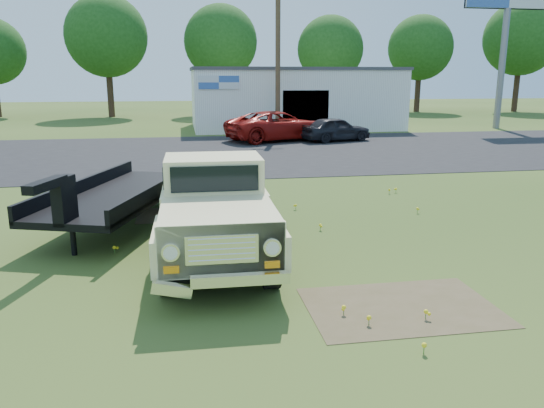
{
  "coord_description": "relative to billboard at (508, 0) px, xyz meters",
  "views": [
    {
      "loc": [
        -1.84,
        -10.37,
        3.6
      ],
      "look_at": [
        0.08,
        1.0,
        0.8
      ],
      "focal_mm": 35.0,
      "sensor_mm": 36.0,
      "label": 1
    }
  ],
  "objects": [
    {
      "name": "asphalt_lot",
      "position": [
        -20.0,
        -9.04,
        -8.54
      ],
      "size": [
        90.0,
        14.0,
        0.02
      ],
      "primitive_type": "cube",
      "color": "black",
      "rests_on": "ground"
    },
    {
      "name": "treeline_e",
      "position": [
        -8.0,
        14.96,
        -2.55
      ],
      "size": [
        6.08,
        6.08,
        9.04
      ],
      "color": "#352218",
      "rests_on": "ground"
    },
    {
      "name": "vintage_pickup_truck",
      "position": [
        -21.27,
        -24.1,
        -7.5
      ],
      "size": [
        2.33,
        5.77,
        2.08
      ],
      "primitive_type": null,
      "rotation": [
        0.0,
        0.0,
        -0.02
      ],
      "color": "beige",
      "rests_on": "ground"
    },
    {
      "name": "billboard",
      "position": [
        0.0,
        0.0,
        0.0
      ],
      "size": [
        6.1,
        0.45,
        11.05
      ],
      "color": "slate",
      "rests_on": "ground"
    },
    {
      "name": "dirt_patch_b",
      "position": [
        -22.0,
        -20.54,
        -8.54
      ],
      "size": [
        2.2,
        1.6,
        0.01
      ],
      "primitive_type": "cube",
      "color": "brown",
      "rests_on": "ground"
    },
    {
      "name": "treeline_d",
      "position": [
        -18.0,
        16.46,
        -1.92
      ],
      "size": [
        6.72,
        6.72,
        10.0
      ],
      "color": "#352218",
      "rests_on": "ground"
    },
    {
      "name": "dark_sedan",
      "position": [
        -13.33,
        -5.58,
        -7.86
      ],
      "size": [
        4.23,
        2.57,
        1.35
      ],
      "primitive_type": "imported",
      "rotation": [
        0.0,
        0.0,
        1.84
      ],
      "color": "black",
      "rests_on": "ground"
    },
    {
      "name": "treeline_g",
      "position": [
        12.0,
        15.96,
        -1.29
      ],
      "size": [
        7.36,
        7.36,
        10.95
      ],
      "color": "#352218",
      "rests_on": "ground"
    },
    {
      "name": "red_pickup",
      "position": [
        -16.48,
        -4.74,
        -7.71
      ],
      "size": [
        6.5,
        4.62,
        1.65
      ],
      "primitive_type": "imported",
      "rotation": [
        0.0,
        0.0,
        1.93
      ],
      "color": "maroon",
      "rests_on": "ground"
    },
    {
      "name": "commercial_building",
      "position": [
        -14.0,
        2.95,
        -6.44
      ],
      "size": [
        14.2,
        8.2,
        4.15
      ],
      "color": "silver",
      "rests_on": "ground"
    },
    {
      "name": "dirt_patch_a",
      "position": [
        -18.5,
        -27.04,
        -8.54
      ],
      "size": [
        3.0,
        2.0,
        0.01
      ],
      "primitive_type": "cube",
      "color": "brown",
      "rests_on": "ground"
    },
    {
      "name": "treeline_f",
      "position": [
        2.0,
        17.46,
        -2.24
      ],
      "size": [
        6.4,
        6.4,
        9.52
      ],
      "color": "#352218",
      "rests_on": "ground"
    },
    {
      "name": "utility_pole_mid",
      "position": [
        -16.0,
        -2.04,
        -3.93
      ],
      "size": [
        1.6,
        0.3,
        9.0
      ],
      "color": "#4D3324",
      "rests_on": "ground"
    },
    {
      "name": "flatbed_trailer",
      "position": [
        -23.38,
        -21.21,
        -7.67
      ],
      "size": [
        4.01,
        6.69,
        1.73
      ],
      "primitive_type": null,
      "rotation": [
        0.0,
        0.0,
        -0.32
      ],
      "color": "black",
      "rests_on": "ground"
    },
    {
      "name": "treeline_c",
      "position": [
        -28.0,
        15.46,
        -1.6
      ],
      "size": [
        7.04,
        7.04,
        10.47
      ],
      "color": "#352218",
      "rests_on": "ground"
    },
    {
      "name": "ground",
      "position": [
        -20.0,
        -24.04,
        -8.54
      ],
      "size": [
        140.0,
        140.0,
        0.0
      ],
      "primitive_type": "plane",
      "color": "#2B4716",
      "rests_on": "ground"
    }
  ]
}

